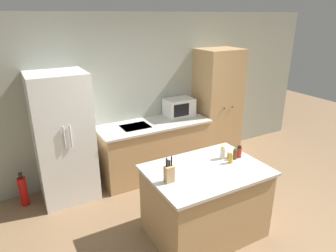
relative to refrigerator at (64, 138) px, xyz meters
The scene contains 14 objects.
ground_plane 2.53m from the refrigerator, 56.52° to the right, with size 14.00×14.00×0.00m, color #846647.
wall_back 1.40m from the refrigerator, 15.60° to the left, with size 7.20×0.06×2.60m.
refrigerator is the anchor object (origin of this frame).
back_counter 1.49m from the refrigerator, ahead, with size 1.83×0.72×0.91m.
pantry_cabinet 2.73m from the refrigerator, ahead, with size 0.74×0.61×2.01m.
kitchen_island 2.13m from the refrigerator, 51.90° to the right, with size 1.37×0.98×0.88m.
microwave 1.98m from the refrigerator, ahead, with size 0.48×0.36×0.30m.
knife_block 1.84m from the refrigerator, 65.41° to the right, with size 0.10×0.07×0.29m.
spice_bottle_tall_dark 2.41m from the refrigerator, 41.00° to the right, with size 0.06×0.06×0.15m.
spice_bottle_short_red 2.31m from the refrigerator, 45.43° to the right, with size 0.05×0.05×0.15m.
spice_bottle_amber_oil 2.36m from the refrigerator, 42.56° to the right, with size 0.05×0.05×0.14m.
spice_bottle_green_herb 2.21m from the refrigerator, 43.12° to the right, with size 0.06×0.06×0.17m.
spice_bottle_pale_salt 2.29m from the refrigerator, 42.18° to the right, with size 0.05×0.05×0.09m.
fire_extinguisher 0.94m from the refrigerator, behind, with size 0.11×0.11×0.51m.
Camera 1 is at (-1.89, -2.13, 2.56)m, focal length 32.00 mm.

